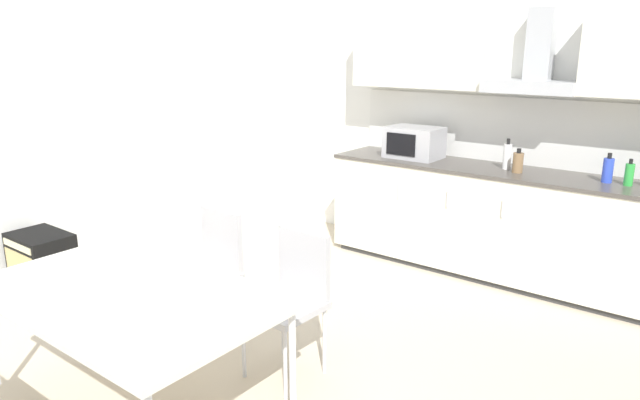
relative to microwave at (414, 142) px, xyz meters
name	(u,v)px	position (x,y,z in m)	size (l,w,h in m)	color
ground_plane	(212,389)	(0.18, -2.66, -1.08)	(7.73, 8.90, 0.02)	beige
wall_back	(452,104)	(0.18, 0.36, 0.33)	(6.18, 0.10, 2.81)	white
kitchen_counter	(515,226)	(0.97, 0.00, -0.60)	(3.29, 0.64, 0.93)	#333333
backsplash_tile	(535,133)	(0.97, 0.30, 0.14)	(3.27, 0.02, 0.57)	silver
upper_wall_cabinets	(537,52)	(0.97, 0.14, 0.80)	(3.27, 0.40, 0.66)	silver
microwave	(414,142)	(0.00, 0.00, 0.00)	(0.48, 0.35, 0.28)	#ADADB2
bottle_brown	(518,162)	(0.97, -0.05, -0.06)	(0.08, 0.08, 0.20)	brown
bottle_blue	(608,170)	(1.62, 0.02, -0.05)	(0.08, 0.08, 0.22)	blue
bottle_white	(507,156)	(0.85, 0.03, -0.03)	(0.07, 0.07, 0.25)	white
bottle_green	(629,174)	(1.76, 0.01, -0.06)	(0.06, 0.06, 0.20)	green
dining_table	(128,298)	(0.07, -3.08, -0.38)	(1.59, 0.96, 0.73)	silver
chair_far_left	(211,262)	(-0.28, -2.22, -0.54)	(0.43, 0.43, 0.87)	#B2B2B7
chair_far_right	(293,289)	(0.43, -2.21, -0.54)	(0.42, 0.42, 0.87)	#B2B2B7
guitar_amp	(42,259)	(-2.04, -2.50, -0.85)	(0.52, 0.37, 0.44)	black
pendant_lamp	(107,87)	(0.07, -3.08, 0.66)	(0.32, 0.32, 0.22)	silver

